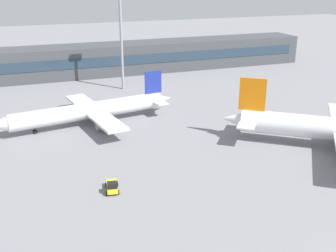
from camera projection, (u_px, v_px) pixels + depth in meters
ground_plane at (198, 137)px, 78.08m from camera, size 400.00×400.00×0.00m
terminal_building at (122, 58)px, 127.71m from camera, size 120.87×12.13×9.00m
airplane_mid at (88, 111)px, 83.62m from camera, size 38.28×26.94×9.49m
baggage_tug_yellow at (112, 186)px, 58.26m from camera, size 2.31×3.80×1.75m
floodlight_tower_west at (121, 33)px, 105.69m from camera, size 3.20×0.80×25.48m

